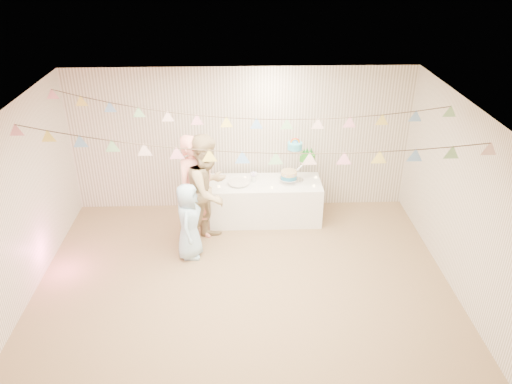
{
  "coord_description": "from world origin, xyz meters",
  "views": [
    {
      "loc": [
        -0.03,
        -5.73,
        4.58
      ],
      "look_at": [
        0.2,
        0.8,
        1.15
      ],
      "focal_mm": 35.0,
      "sensor_mm": 36.0,
      "label": 1
    }
  ],
  "objects_px": {
    "cake_stand": "(298,160)",
    "person_child": "(189,221)",
    "table": "(265,201)",
    "person_adult_b": "(208,190)",
    "person_adult_a": "(195,190)"
  },
  "relations": [
    {
      "from": "person_adult_a",
      "to": "person_adult_b",
      "type": "distance_m",
      "value": 0.21
    },
    {
      "from": "cake_stand",
      "to": "person_adult_b",
      "type": "distance_m",
      "value": 1.67
    },
    {
      "from": "cake_stand",
      "to": "person_adult_a",
      "type": "relative_size",
      "value": 0.41
    },
    {
      "from": "person_adult_b",
      "to": "person_child",
      "type": "height_order",
      "value": "person_adult_b"
    },
    {
      "from": "cake_stand",
      "to": "person_adult_a",
      "type": "xyz_separation_m",
      "value": [
        -1.7,
        -0.68,
        -0.2
      ]
    },
    {
      "from": "cake_stand",
      "to": "person_child",
      "type": "xyz_separation_m",
      "value": [
        -1.78,
        -1.14,
        -0.5
      ]
    },
    {
      "from": "table",
      "to": "person_child",
      "type": "xyz_separation_m",
      "value": [
        -1.23,
        -1.09,
        0.26
      ]
    },
    {
      "from": "cake_stand",
      "to": "person_child",
      "type": "distance_m",
      "value": 2.18
    },
    {
      "from": "person_adult_a",
      "to": "person_child",
      "type": "relative_size",
      "value": 1.48
    },
    {
      "from": "cake_stand",
      "to": "person_adult_b",
      "type": "xyz_separation_m",
      "value": [
        -1.5,
        -0.73,
        -0.19
      ]
    },
    {
      "from": "person_adult_b",
      "to": "person_child",
      "type": "bearing_deg",
      "value": 174.8
    },
    {
      "from": "table",
      "to": "person_child",
      "type": "distance_m",
      "value": 1.67
    },
    {
      "from": "table",
      "to": "person_child",
      "type": "height_order",
      "value": "person_child"
    },
    {
      "from": "person_adult_a",
      "to": "person_adult_b",
      "type": "xyz_separation_m",
      "value": [
        0.2,
        -0.05,
        0.02
      ]
    },
    {
      "from": "table",
      "to": "person_adult_b",
      "type": "relative_size",
      "value": 1.03
    }
  ]
}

